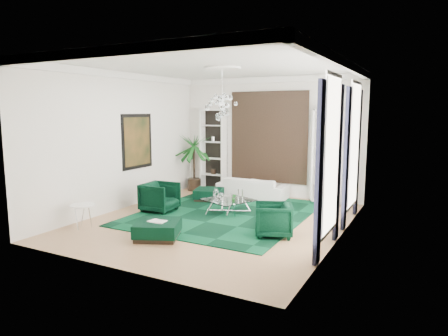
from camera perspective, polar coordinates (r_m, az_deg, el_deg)
The scene contains 30 objects.
floor at distance 10.10m, azimuth -1.02°, elevation -7.61°, with size 6.00×7.00×0.02m, color tan.
ceiling at distance 9.78m, azimuth -1.07°, elevation 14.47°, with size 6.00×7.00×0.02m, color white.
wall_back at distance 12.94m, azimuth 6.47°, elevation 4.42°, with size 6.00×0.02×3.80m, color silver.
wall_front at distance 6.91m, azimuth -15.19°, elevation 0.89°, with size 6.00×0.02×3.80m, color silver.
wall_left at distance 11.51m, azimuth -14.33°, elevation 3.75°, with size 0.02×7.00×3.80m, color silver.
wall_right at distance 8.72m, azimuth 16.58°, elevation 2.31°, with size 0.02×7.00×3.80m, color silver.
crown_molding at distance 9.77m, azimuth -1.07°, elevation 13.83°, with size 6.00×7.00×0.18m, color white, non-canonical shape.
ceiling_medallion at distance 10.04m, azimuth -0.22°, elevation 14.08°, with size 0.90×0.90×0.05m, color white.
tapestry at distance 12.89m, azimuth 6.39°, elevation 4.41°, with size 2.50×0.06×2.80m, color black.
shelving_left at distance 13.63m, azimuth -1.54°, elevation 2.55°, with size 0.90×0.38×2.80m, color white, non-canonical shape.
shelving_right at distance 12.22m, azimuth 14.65°, elevation 1.63°, with size 0.90×0.38×2.80m, color white, non-canonical shape.
painting at distance 11.94m, azimuth -12.26°, elevation 3.73°, with size 0.04×1.30×1.60m, color black.
window_near at distance 7.85m, azimuth 15.15°, elevation 1.75°, with size 0.03×1.10×2.90m, color white.
curtain_near_a at distance 7.14m, azimuth 13.43°, elevation -0.84°, with size 0.07×0.30×3.25m, color black.
curtain_near_b at distance 8.65m, azimuth 16.00°, elevation 0.62°, with size 0.07×0.30×3.25m, color black.
window_far at distance 10.20m, azimuth 18.12°, elevation 3.06°, with size 0.03×1.10×2.90m, color white.
curtain_far_a at distance 9.46m, azimuth 17.04°, elevation 1.21°, with size 0.07×0.30×3.25m, color black.
curtain_far_b at distance 10.99m, azimuth 18.57°, elevation 2.07°, with size 0.07×0.30×3.25m, color black.
rug at distance 10.81m, azimuth 0.14°, elevation -6.43°, with size 4.20×5.00×0.02m, color black.
sofa at distance 12.67m, azimuth 4.10°, elevation -2.83°, with size 2.20×0.86×0.64m, color silver.
armchair_left at distance 11.07m, azimuth -9.15°, elevation -4.12°, with size 0.85×0.88×0.80m, color black.
armchair_right at distance 8.91m, azimuth 7.04°, elevation -7.34°, with size 0.78×0.80×0.73m, color black.
coffee_table at distance 10.78m, azimuth 0.62°, elevation -5.49°, with size 1.11×1.11×0.38m, color white, non-canonical shape.
ottoman_side at distance 12.32m, azimuth -2.19°, elevation -3.81°, with size 0.80×0.80×0.36m, color black.
ottoman_front at distance 8.87m, azimuth -9.45°, elevation -8.70°, with size 0.91×0.91×0.37m, color black.
book at distance 8.81m, azimuth -9.48°, elevation -7.48°, with size 0.38×0.25×0.03m, color white.
side_table at distance 10.00m, azimuth -19.49°, elevation -6.56°, with size 0.57×0.57×0.55m, color white.
palm at distance 13.70m, azimuth -4.31°, elevation 1.96°, with size 1.57×1.57×2.51m, color #16551A, non-canonical shape.
chandelier at distance 10.19m, azimuth -0.25°, elevation 8.81°, with size 0.83×0.83×0.74m, color white, non-canonical shape.
table_plant at distance 10.39m, azimuth 1.41°, elevation -4.32°, with size 0.12×0.10×0.22m, color #16551A.
Camera 1 is at (4.67, -8.52, 2.75)m, focal length 32.00 mm.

